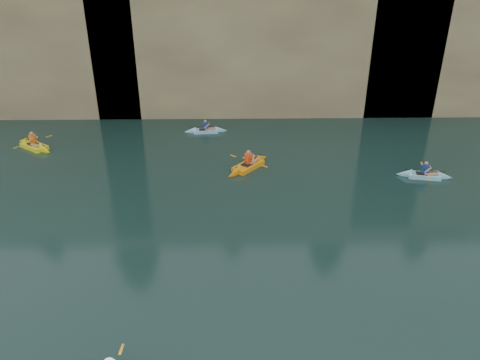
{
  "coord_description": "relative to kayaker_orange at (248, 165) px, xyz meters",
  "views": [
    {
      "loc": [
        -0.5,
        -10.61,
        11.26
      ],
      "look_at": [
        -0.2,
        5.69,
        3.0
      ],
      "focal_mm": 35.0,
      "sensor_mm": 36.0,
      "label": 1
    }
  ],
  "objects": [
    {
      "name": "kayaker_orange",
      "position": [
        0.0,
        0.0,
        0.0
      ],
      "size": [
        2.86,
        3.2,
        1.34
      ],
      "rotation": [
        0.0,
        0.0,
        0.88
      ],
      "color": "orange",
      "rests_on": "ground"
    },
    {
      "name": "ground",
      "position": [
        -0.4,
        -13.11,
        -0.16
      ],
      "size": [
        160.0,
        160.0,
        0.0
      ],
      "primitive_type": "plane",
      "color": "black",
      "rests_on": "ground"
    },
    {
      "name": "kayaker_ltblue_near",
      "position": [
        9.42,
        -1.35,
        -0.02
      ],
      "size": [
        3.0,
        2.26,
        1.15
      ],
      "rotation": [
        0.0,
        0.0,
        -0.18
      ],
      "color": "#8AD4E7",
      "rests_on": "ground"
    },
    {
      "name": "sea_cave_center",
      "position": [
        -4.4,
        8.84,
        1.44
      ],
      "size": [
        3.5,
        1.0,
        3.2
      ],
      "primitive_type": "cube",
      "color": "black",
      "rests_on": "ground"
    },
    {
      "name": "kayaker_ltblue_mid",
      "position": [
        -2.67,
        5.61,
        -0.03
      ],
      "size": [
        2.9,
        2.17,
        1.09
      ],
      "rotation": [
        0.0,
        0.0,
        0.08
      ],
      "color": "#96D2FC",
      "rests_on": "ground"
    },
    {
      "name": "cliff_slab_center",
      "position": [
        1.6,
        9.49,
        5.54
      ],
      "size": [
        24.0,
        2.4,
        11.4
      ],
      "primitive_type": "cube",
      "color": "tan",
      "rests_on": "ground"
    },
    {
      "name": "kayaker_yellow",
      "position": [
        -13.09,
        3.08,
        0.0
      ],
      "size": [
        3.09,
        2.59,
        1.34
      ],
      "rotation": [
        0.0,
        0.0,
        -0.64
      ],
      "color": "yellow",
      "rests_on": "ground"
    },
    {
      "name": "sea_cave_east",
      "position": [
        9.6,
        8.84,
        2.09
      ],
      "size": [
        5.0,
        1.0,
        4.5
      ],
      "primitive_type": "cube",
      "color": "black",
      "rests_on": "ground"
    },
    {
      "name": "cliff",
      "position": [
        -0.4,
        16.89,
        5.84
      ],
      "size": [
        70.0,
        16.0,
        12.0
      ],
      "primitive_type": "cube",
      "color": "tan",
      "rests_on": "ground"
    }
  ]
}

